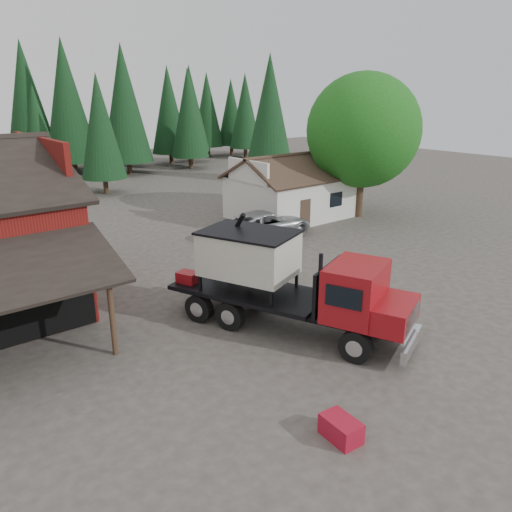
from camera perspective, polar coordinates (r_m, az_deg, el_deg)
ground at (r=19.78m, az=1.97°, el=-8.40°), size 120.00×120.00×0.00m
farmhouse at (r=36.73m, az=4.05°, el=7.02°), size 8.60×6.42×4.65m
deciduous_tree at (r=37.01m, az=12.18°, el=13.38°), size 8.00×8.00×10.20m
conifer_backdrop at (r=57.18m, az=-27.07°, el=7.48°), size 76.00×16.00×16.00m
near_pine_b at (r=46.82m, az=-17.38°, el=13.94°), size 3.96×3.96×10.40m
near_pine_c at (r=51.74m, az=1.58°, el=16.21°), size 4.84×4.84×12.40m
feed_truck at (r=19.06m, az=3.52°, el=-2.79°), size 5.96×9.90×4.35m
silver_car at (r=31.49m, az=1.06°, el=3.64°), size 6.29×2.93×1.74m
equip_box at (r=14.33m, az=9.68°, el=-18.89°), size 0.79×1.16×0.60m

